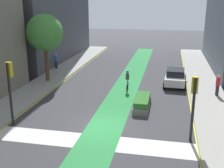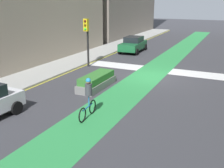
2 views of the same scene
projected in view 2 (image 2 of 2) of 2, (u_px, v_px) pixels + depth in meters
ground_plane at (152, 76)px, 18.93m from camera, size 120.00×120.00×0.00m
bike_lane_paint at (147, 76)px, 19.07m from camera, size 2.40×60.00×0.01m
crosswalk_band at (160, 70)px, 20.65m from camera, size 12.00×1.80×0.01m
sidewalk_right at (64, 65)px, 21.95m from camera, size 3.00×60.00×0.15m
curb_stripe_right at (80, 68)px, 21.36m from camera, size 0.16×60.00×0.01m
traffic_signal_near_right at (87, 33)px, 20.95m from camera, size 0.35×0.52×3.80m
car_green_right_near at (133, 44)px, 27.60m from camera, size 2.17×4.27×1.57m
cyclist_in_lane at (88, 97)px, 12.12m from camera, size 0.32×1.73×1.86m
median_planter at (97, 81)px, 16.43m from camera, size 1.12×3.26×0.85m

